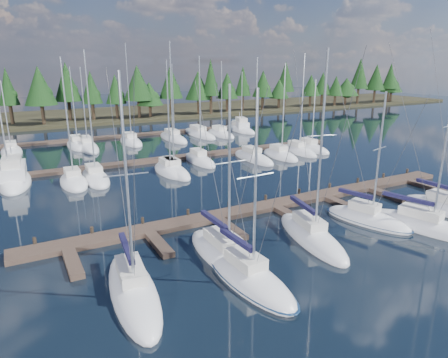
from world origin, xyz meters
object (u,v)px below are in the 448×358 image
motor_yacht_left (14,178)px  motor_yacht_right (241,128)px  front_sailboat_0 (133,290)px  front_sailboat_1 (249,277)px  front_sailboat_3 (311,236)px  front_sailboat_2 (225,255)px  front_sailboat_6 (447,209)px  front_sailboat_5 (425,226)px  front_sailboat_4 (367,219)px  main_dock (276,207)px

motor_yacht_left → motor_yacht_right: (39.97, 18.22, -0.07)m
front_sailboat_0 → front_sailboat_1: size_ratio=1.07×
front_sailboat_0 → front_sailboat_3: 14.08m
front_sailboat_2 → front_sailboat_6: 21.76m
front_sailboat_2 → front_sailboat_5: bearing=-11.4°
front_sailboat_3 → front_sailboat_4: (6.40, 0.43, -0.01)m
front_sailboat_0 → front_sailboat_5: bearing=-4.8°
front_sailboat_0 → front_sailboat_6: bearing=-0.7°
motor_yacht_right → front_sailboat_0: bearing=-126.8°
front_sailboat_6 → motor_yacht_right: 46.94m
front_sailboat_1 → front_sailboat_3: bearing=21.4°
front_sailboat_0 → motor_yacht_right: size_ratio=1.50×
front_sailboat_1 → front_sailboat_4: bearing=13.6°
front_sailboat_3 → front_sailboat_4: bearing=3.9°
front_sailboat_2 → front_sailboat_1: bearing=-92.8°
front_sailboat_1 → motor_yacht_right: front_sailboat_1 is taller
main_dock → front_sailboat_5: front_sailboat_5 is taller
front_sailboat_0 → motor_yacht_right: (34.56, 46.19, 0.19)m
main_dock → front_sailboat_0: 17.14m
motor_yacht_left → front_sailboat_5: bearing=-46.1°
front_sailboat_5 → motor_yacht_right: size_ratio=1.71×
front_sailboat_1 → motor_yacht_left: size_ratio=1.22×
front_sailboat_4 → motor_yacht_right: front_sailboat_4 is taller
front_sailboat_5 → motor_yacht_left: front_sailboat_5 is taller
front_sailboat_2 → motor_yacht_left: size_ratio=1.23×
main_dock → front_sailboat_0: (-15.41, -7.50, 0.08)m
front_sailboat_0 → front_sailboat_6: front_sailboat_6 is taller
front_sailboat_5 → motor_yacht_right: (11.21, 48.15, 0.18)m
front_sailboat_1 → front_sailboat_5: 16.66m
front_sailboat_0 → front_sailboat_2: bearing=11.3°
front_sailboat_0 → motor_yacht_right: front_sailboat_0 is taller
main_dock → front_sailboat_4: bearing=-50.7°
front_sailboat_5 → front_sailboat_6: size_ratio=0.92×
front_sailboat_5 → front_sailboat_6: 5.43m
front_sailboat_1 → front_sailboat_6: 21.91m
front_sailboat_1 → motor_yacht_right: 55.64m
front_sailboat_1 → motor_yacht_right: bearing=59.9°
front_sailboat_0 → main_dock: bearing=26.0°
main_dock → front_sailboat_6: bearing=-30.9°
front_sailboat_5 → motor_yacht_left: bearing=133.9°
front_sailboat_2 → motor_yacht_right: bearing=58.3°
front_sailboat_0 → motor_yacht_left: 28.50m
front_sailboat_0 → motor_yacht_left: size_ratio=1.31×
front_sailboat_1 → front_sailboat_3: (7.36, 2.89, 0.02)m
front_sailboat_2 → front_sailboat_5: (16.50, -3.33, 0.02)m
front_sailboat_5 → motor_yacht_left: 41.51m
motor_yacht_left → front_sailboat_0: bearing=-79.1°
front_sailboat_3 → front_sailboat_5: (9.30, -2.89, 0.00)m
main_dock → front_sailboat_2: size_ratio=3.50×
front_sailboat_4 → motor_yacht_left: size_ratio=1.14×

